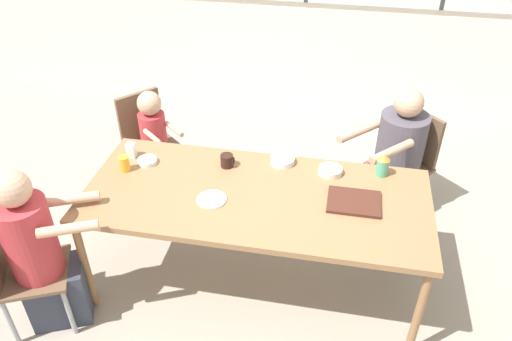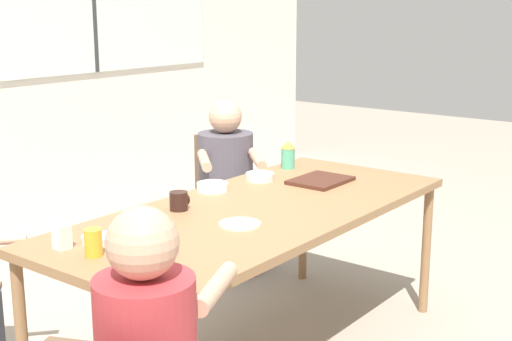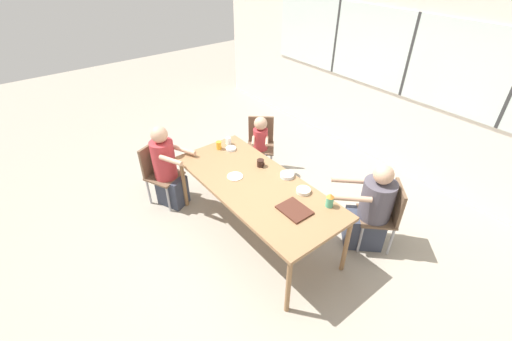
% 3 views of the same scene
% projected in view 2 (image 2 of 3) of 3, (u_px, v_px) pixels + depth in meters
% --- Properties ---
extents(dining_table, '(2.14, 0.93, 0.77)m').
position_uv_depth(dining_table, '(256.00, 219.00, 3.35)').
color(dining_table, olive).
rests_on(dining_table, ground_plane).
extents(chair_for_woman_green_shirt, '(0.57, 0.57, 0.85)m').
position_uv_depth(chair_for_woman_green_shirt, '(224.00, 186.00, 4.83)').
color(chair_for_woman_green_shirt, brown).
rests_on(chair_for_woman_green_shirt, ground_plane).
extents(person_woman_green_shirt, '(0.70, 0.71, 1.11)m').
position_uv_depth(person_woman_green_shirt, '(227.00, 195.00, 4.67)').
color(person_woman_green_shirt, '#333847').
rests_on(person_woman_green_shirt, ground_plane).
extents(food_tray_dark, '(0.32, 0.25, 0.02)m').
position_uv_depth(food_tray_dark, '(320.00, 180.00, 3.82)').
color(food_tray_dark, '#472319').
rests_on(food_tray_dark, dining_table).
extents(coffee_mug, '(0.09, 0.08, 0.09)m').
position_uv_depth(coffee_mug, '(179.00, 201.00, 3.30)').
color(coffee_mug, black).
rests_on(coffee_mug, dining_table).
extents(sippy_cup, '(0.08, 0.08, 0.16)m').
position_uv_depth(sippy_cup, '(288.00, 154.00, 4.12)').
color(sippy_cup, '#4CA57F').
rests_on(sippy_cup, dining_table).
extents(juice_glass, '(0.07, 0.07, 0.11)m').
position_uv_depth(juice_glass, '(93.00, 243.00, 2.69)').
color(juice_glass, gold).
rests_on(juice_glass, dining_table).
extents(milk_carton_small, '(0.06, 0.06, 0.10)m').
position_uv_depth(milk_carton_small, '(62.00, 237.00, 2.77)').
color(milk_carton_small, silver).
rests_on(milk_carton_small, dining_table).
extents(bowl_white_shallow, '(0.13, 0.13, 0.03)m').
position_uv_depth(bowl_white_shallow, '(98.00, 239.00, 2.85)').
color(bowl_white_shallow, silver).
rests_on(bowl_white_shallow, dining_table).
extents(bowl_cereal, '(0.15, 0.15, 0.04)m').
position_uv_depth(bowl_cereal, '(260.00, 177.00, 3.86)').
color(bowl_cereal, silver).
rests_on(bowl_cereal, dining_table).
extents(bowl_fruit, '(0.16, 0.16, 0.04)m').
position_uv_depth(bowl_fruit, '(212.00, 187.00, 3.64)').
color(bowl_fruit, silver).
rests_on(bowl_fruit, dining_table).
extents(plate_tortillas, '(0.18, 0.18, 0.01)m').
position_uv_depth(plate_tortillas, '(240.00, 224.00, 3.08)').
color(plate_tortillas, beige).
rests_on(plate_tortillas, dining_table).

